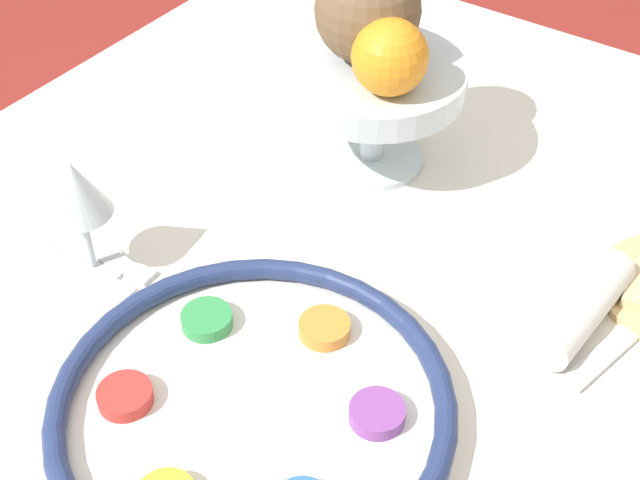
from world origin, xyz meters
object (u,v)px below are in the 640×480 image
(seder_plate, at_px, (250,406))
(orange_fruit, at_px, (390,57))
(napkin_roll, at_px, (582,308))
(fruit_stand, at_px, (375,87))
(wine_glass, at_px, (77,194))
(coconut, at_px, (368,11))

(seder_plate, height_order, orange_fruit, orange_fruit)
(napkin_roll, bearing_deg, orange_fruit, 75.04)
(fruit_stand, distance_m, napkin_roll, 0.33)
(seder_plate, distance_m, orange_fruit, 0.37)
(seder_plate, bearing_deg, wine_glass, 77.54)
(seder_plate, height_order, fruit_stand, fruit_stand)
(napkin_roll, bearing_deg, fruit_stand, 70.88)
(wine_glass, distance_m, fruit_stand, 0.34)
(fruit_stand, xyz_separation_m, coconut, (0.01, 0.02, 0.08))
(seder_plate, bearing_deg, orange_fruit, 12.63)
(wine_glass, bearing_deg, orange_fruit, -31.22)
(seder_plate, bearing_deg, coconut, 18.87)
(coconut, distance_m, napkin_roll, 0.37)
(orange_fruit, distance_m, napkin_roll, 0.31)
(orange_fruit, xyz_separation_m, coconut, (0.04, 0.05, 0.02))
(coconut, bearing_deg, orange_fruit, -127.88)
(fruit_stand, xyz_separation_m, napkin_roll, (-0.10, -0.30, -0.08))
(seder_plate, relative_size, fruit_stand, 1.74)
(wine_glass, bearing_deg, coconut, -19.86)
(seder_plate, relative_size, napkin_roll, 2.41)
(fruit_stand, relative_size, coconut, 1.78)
(seder_plate, height_order, wine_glass, wine_glass)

